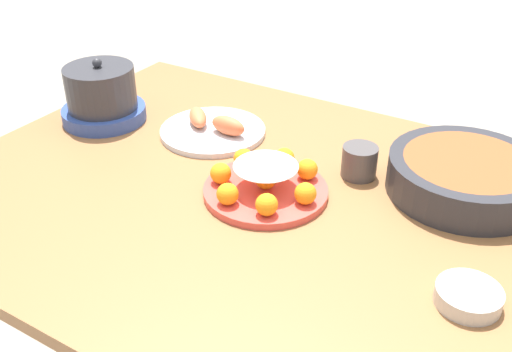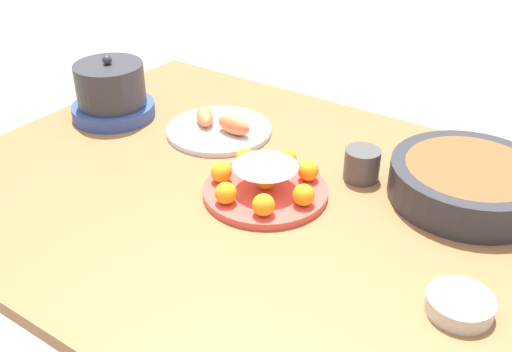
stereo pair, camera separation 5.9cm
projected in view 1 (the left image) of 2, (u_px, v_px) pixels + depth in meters
dining_table at (247, 224)px, 1.32m from camera, size 1.31×1.02×0.73m
cake_plate at (265, 183)px, 1.24m from camera, size 0.26×0.26×0.08m
serving_bowl at (466, 175)px, 1.24m from camera, size 0.32×0.32×0.08m
sauce_bowl at (468, 296)px, 0.97m from camera, size 0.11×0.11×0.03m
seafood_platter at (213, 129)px, 1.49m from camera, size 0.26×0.26×0.06m
cup_far at (359, 161)px, 1.31m from camera, size 0.08×0.08×0.07m
warming_pot at (102, 96)px, 1.53m from camera, size 0.21×0.21×0.17m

